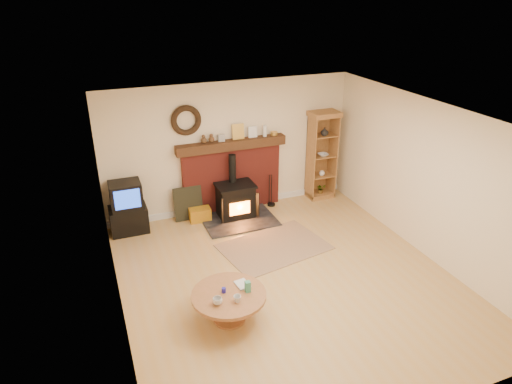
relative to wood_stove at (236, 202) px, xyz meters
name	(u,v)px	position (x,y,z in m)	size (l,w,h in m)	color
ground	(287,279)	(0.06, -2.27, -0.34)	(5.50, 5.50, 0.00)	tan
room_shell	(287,177)	(0.04, -2.18, 1.38)	(5.02, 5.52, 2.61)	beige
chimney_breast	(232,172)	(0.06, 0.40, 0.46)	(2.20, 0.22, 1.78)	maroon
wood_stove	(236,202)	(0.00, 0.00, 0.00)	(1.40, 1.00, 1.26)	black
area_rug	(274,247)	(0.25, -1.32, -0.33)	(1.78, 1.23, 0.01)	brown
tv_unit	(128,209)	(-2.04, 0.20, 0.14)	(0.68, 0.49, 0.99)	black
curio_cabinet	(321,155)	(2.01, 0.28, 0.61)	(0.61, 0.44, 1.89)	brown
firelog_box	(200,215)	(-0.71, 0.13, -0.21)	(0.41, 0.26, 0.26)	#C1B20C
leaning_painting	(188,203)	(-0.89, 0.28, 0.00)	(0.56, 0.03, 0.67)	black
fire_tools	(271,201)	(0.85, 0.23, -0.23)	(0.16, 0.16, 0.70)	black
coffee_table	(229,299)	(-1.09, -2.84, 0.02)	(1.02, 1.02, 0.59)	brown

